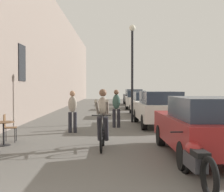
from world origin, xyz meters
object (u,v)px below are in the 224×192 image
at_px(street_lamp, 131,61).
at_px(parked_car_fourth, 135,99).
at_px(cafe_table_far, 3,128).
at_px(pedestrian_near, 72,109).
at_px(parked_car_second, 158,108).
at_px(parked_car_fifth, 132,97).
at_px(cafe_chair_far_toward_street, 7,126).
at_px(pedestrian_mid, 116,106).
at_px(parked_car_third, 144,103).
at_px(parked_motorcycle, 195,161).
at_px(cyclist_on_bicycle, 102,120).
at_px(parked_car_nearest, 202,126).

xyz_separation_m(street_lamp, parked_car_fourth, (0.98, 10.24, -2.33)).
distance_m(cafe_table_far, pedestrian_near, 3.23).
bearing_deg(parked_car_second, pedestrian_near, -150.08).
relative_size(street_lamp, parked_car_fifth, 1.10).
bearing_deg(cafe_chair_far_toward_street, pedestrian_mid, 45.61).
bearing_deg(pedestrian_near, parked_car_fourth, 75.70).
bearing_deg(pedestrian_near, cafe_chair_far_toward_street, -131.48).
distance_m(street_lamp, parked_car_second, 2.96).
xyz_separation_m(parked_car_third, parked_motorcycle, (-0.57, -13.99, -0.36)).
height_order(street_lamp, parked_car_fifth, street_lamp).
height_order(cafe_table_far, cyclist_on_bicycle, cyclist_on_bicycle).
bearing_deg(parked_motorcycle, parked_car_third, 87.66).
distance_m(cafe_chair_far_toward_street, parked_motorcycle, 6.54).
bearing_deg(cyclist_on_bicycle, cafe_chair_far_toward_street, 162.14).
bearing_deg(parked_car_third, parked_car_second, -89.87).
distance_m(pedestrian_near, parked_motorcycle, 7.12).
xyz_separation_m(pedestrian_mid, parked_car_fourth, (1.81, 12.32, -0.16)).
distance_m(cyclist_on_bicycle, parked_car_second, 5.68).
distance_m(street_lamp, parked_motorcycle, 10.41).
relative_size(cyclist_on_bicycle, parked_motorcycle, 0.82).
bearing_deg(street_lamp, pedestrian_near, -125.09).
height_order(pedestrian_near, parked_car_fifth, pedestrian_near).
bearing_deg(parked_car_third, pedestrian_near, -115.61).
bearing_deg(parked_car_fifth, parked_car_fourth, -91.65).
distance_m(parked_car_second, parked_car_third, 5.49).
distance_m(street_lamp, parked_car_nearest, 8.29).
xyz_separation_m(parked_car_second, parked_car_fifth, (0.06, 17.69, -0.01)).
bearing_deg(parked_motorcycle, street_lamp, 92.91).
relative_size(parked_car_nearest, parked_car_second, 0.96).
relative_size(street_lamp, parked_car_third, 1.17).
xyz_separation_m(parked_car_second, parked_car_third, (-0.01, 5.48, -0.05)).
height_order(pedestrian_mid, parked_car_fifth, pedestrian_mid).
xyz_separation_m(street_lamp, parked_car_third, (1.08, 3.95, -2.34)).
bearing_deg(parked_car_fifth, pedestrian_near, -100.61).
distance_m(cafe_table_far, parked_motorcycle, 6.09).
distance_m(parked_car_second, parked_car_fifth, 17.69).
relative_size(cafe_chair_far_toward_street, parked_car_nearest, 0.21).
bearing_deg(pedestrian_mid, parked_car_fourth, 81.62).
height_order(pedestrian_near, parked_car_nearest, pedestrian_near).
height_order(cafe_chair_far_toward_street, street_lamp, street_lamp).
height_order(pedestrian_near, parked_car_second, pedestrian_near).
bearing_deg(cyclist_on_bicycle, parked_car_third, 77.43).
relative_size(pedestrian_near, pedestrian_mid, 0.98).
bearing_deg(parked_car_second, parked_car_fifth, 89.81).
bearing_deg(cafe_chair_far_toward_street, parked_car_nearest, -20.90).
bearing_deg(parked_car_nearest, parked_car_third, 90.97).
height_order(cafe_table_far, street_lamp, street_lamp).
bearing_deg(parked_car_fifth, pedestrian_mid, -96.21).
height_order(parked_car_fifth, parked_motorcycle, parked_car_fifth).
distance_m(cafe_table_far, cafe_chair_far_toward_street, 0.62).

